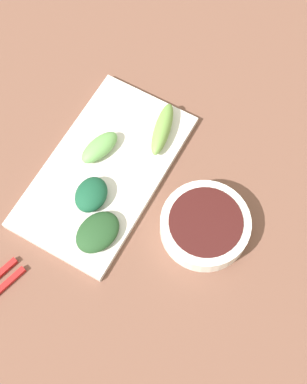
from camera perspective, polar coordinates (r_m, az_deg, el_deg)
The scene contains 7 objects.
tabletop at distance 0.81m, azimuth -1.60°, elevation -0.60°, with size 2.10×2.10×0.02m, color brown.
sauce_bowl at distance 0.77m, azimuth 5.53°, elevation -3.42°, with size 0.13×0.13×0.03m.
serving_plate at distance 0.81m, azimuth -5.21°, elevation 2.26°, with size 0.16×0.29×0.01m, color silver.
broccoli_leafy_0 at distance 0.78m, azimuth -6.61°, elevation -0.27°, with size 0.04×0.06×0.03m, color #174E33.
broccoli_stalk_1 at distance 0.81m, azimuth -5.72°, elevation 4.72°, with size 0.03×0.07×0.02m, color #69A656.
broccoli_stalk_2 at distance 0.82m, azimuth 0.95°, elevation 6.69°, with size 0.02×0.09×0.02m, color #71A148.
broccoli_leafy_3 at distance 0.76m, azimuth -5.92°, elevation -4.25°, with size 0.05×0.07×0.02m, color #224723.
Camera 1 is at (-0.17, 0.25, 0.76)m, focal length 50.40 mm.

